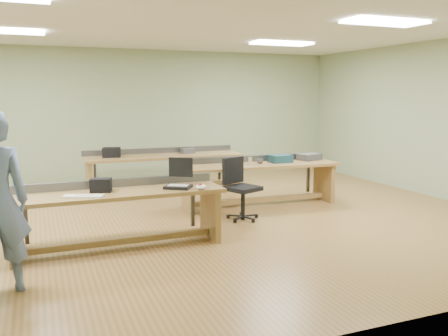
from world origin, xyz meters
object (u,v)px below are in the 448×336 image
Objects in this scene: workbench_front at (118,206)px; mug at (260,161)px; camera_bag at (101,185)px; task_chair at (241,197)px; drinks_can at (250,161)px; workbench_back at (164,164)px; workbench_mid at (259,174)px; laptop_base at (178,187)px; parts_bin_grey at (309,157)px; parts_bin_teal at (280,159)px.

mug is at bearing 28.49° from workbench_front.
task_chair is at bearing 35.15° from camera_bag.
drinks_can is at bearing -175.51° from mug.
drinks_can is (1.10, -1.85, 0.25)m from workbench_back.
drinks_can reaches higher than workbench_front.
drinks_can is (2.77, 1.51, -0.02)m from camera_bag.
workbench_mid is 0.24m from mug.
parts_bin_grey is (3.08, 1.73, 0.04)m from laptop_base.
workbench_mid is 2.94× the size of task_chair.
task_chair is (2.24, 0.72, -0.48)m from camera_bag.
workbench_back reaches higher than laptop_base.
parts_bin_grey is at bearing 22.38° from workbench_front.
task_chair reaches higher than parts_bin_teal.
workbench_front is 0.81m from laptop_base.
workbench_front is 2.18m from task_chair.
task_chair is (0.57, -2.64, -0.21)m from workbench_back.
workbench_front is at bearing 13.40° from camera_bag.
workbench_back is 7.45× the size of parts_bin_grey.
parts_bin_teal reaches higher than mug.
drinks_can is (-1.28, -0.10, 0.00)m from parts_bin_grey.
workbench_front is 10.60× the size of camera_bag.
drinks_can is at bearing -176.91° from parts_bin_teal.
task_chair is at bearing -76.67° from workbench_back.
workbench_mid is (2.75, 1.54, 0.00)m from workbench_front.
workbench_front is 0.94× the size of workbench_mid.
drinks_can is at bearing -175.41° from parts_bin_grey.
workbench_back is (1.47, 3.37, 0.01)m from workbench_front.
parts_bin_teal is at bearing -174.01° from parts_bin_grey.
mug is at bearing 24.68° from task_chair.
parts_bin_teal is (0.44, 0.02, 0.26)m from workbench_mid.
task_chair is 7.76× the size of drinks_can.
camera_bag reaches higher than parts_bin_teal.
laptop_base is (0.78, -0.11, 0.22)m from workbench_front.
laptop_base is (-0.70, -3.48, 0.20)m from workbench_back.
parts_bin_grey is at bearing 39.08° from camera_bag.
laptop_base is (-1.97, -1.65, 0.21)m from workbench_mid.
workbench_back is 26.89× the size of mug.
parts_bin_teal is 0.41m from mug.
task_chair is at bearing 19.22° from workbench_front.
laptop_base is 1.29× the size of camera_bag.
workbench_back is 2.71m from task_chair.
workbench_front is at bearing -147.74° from workbench_mid.
camera_bag is at bearing -158.29° from parts_bin_grey.
camera_bag reaches higher than workbench_front.
parts_bin_teal is at bearing 25.50° from workbench_front.
parts_bin_teal reaches higher than drinks_can.
camera_bag is (-0.20, 0.01, 0.28)m from workbench_front.
drinks_can reaches higher than parts_bin_grey.
workbench_back is 3.56m from laptop_base.
parts_bin_teal is at bearing 2.38° from mug.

